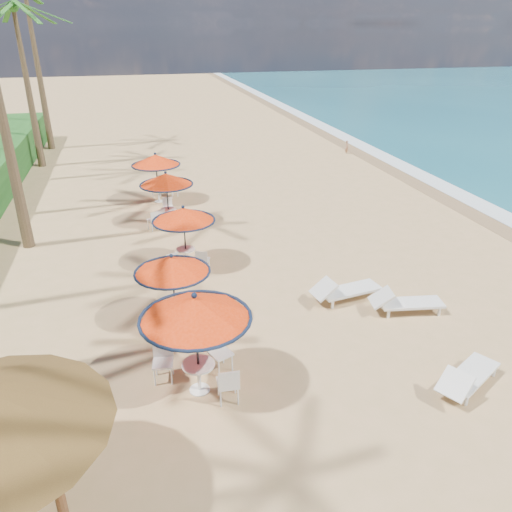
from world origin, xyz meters
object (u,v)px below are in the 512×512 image
at_px(station_0, 196,320).
at_px(station_1, 172,272).
at_px(lounger_far, 344,290).
at_px(station_3, 165,186).
at_px(station_4, 157,164).
at_px(lounger_near, 467,377).
at_px(station_2, 184,221).
at_px(lounger_mid, 404,302).

bearing_deg(station_0, station_1, 95.08).
bearing_deg(station_1, lounger_far, 1.20).
bearing_deg(station_1, station_3, 86.69).
relative_size(station_4, lounger_near, 1.12).
bearing_deg(station_0, lounger_near, -14.12).
xyz_separation_m(station_3, station_4, (-0.12, 3.14, 0.12)).
bearing_deg(lounger_far, station_1, 171.91).
distance_m(station_0, station_1, 2.90).
xyz_separation_m(station_1, station_2, (0.73, 3.62, 0.05)).
xyz_separation_m(station_4, lounger_mid, (6.15, -11.96, -1.44)).
bearing_deg(station_1, station_0, -84.92).
height_order(station_0, station_1, station_0).
bearing_deg(lounger_far, station_0, -157.49).
height_order(station_1, lounger_near, station_1).
bearing_deg(station_4, station_1, -91.76).
relative_size(station_2, station_4, 0.95).
height_order(station_4, lounger_far, station_4).
height_order(station_0, station_4, station_0).
bearing_deg(station_4, station_0, -90.34).
bearing_deg(lounger_near, station_3, 85.36).
bearing_deg(station_2, station_0, -94.13).
bearing_deg(lounger_near, station_4, 81.08).
distance_m(lounger_near, lounger_mid, 3.42).
distance_m(station_3, lounger_far, 9.11).
height_order(station_0, lounger_far, station_0).
distance_m(station_0, station_4, 13.87).
bearing_deg(station_2, station_3, 93.66).
relative_size(station_1, station_2, 0.97).
height_order(station_1, station_2, station_2).
distance_m(station_1, lounger_far, 5.23).
height_order(station_3, station_4, station_4).
height_order(station_0, station_2, station_0).
xyz_separation_m(station_0, station_3, (0.20, 10.73, -0.21)).
xyz_separation_m(station_2, lounger_far, (4.34, -3.51, -1.33)).
xyz_separation_m(station_1, station_4, (0.34, 10.99, 0.15)).
relative_size(station_0, station_3, 1.12).
bearing_deg(lounger_near, station_2, 94.59).
bearing_deg(station_3, station_2, -86.34).
relative_size(station_2, lounger_far, 0.97).
bearing_deg(station_3, lounger_mid, -55.61).
xyz_separation_m(station_2, station_3, (-0.27, 4.23, -0.03)).
height_order(station_1, station_3, station_3).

